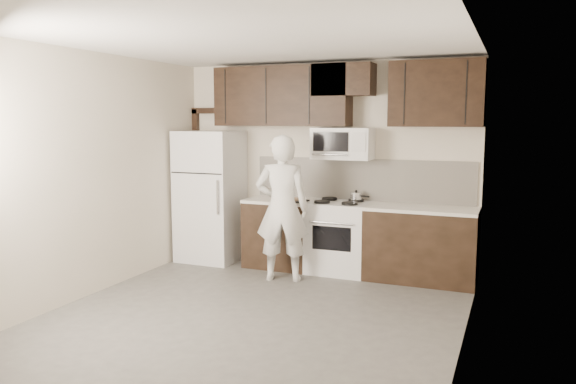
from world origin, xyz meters
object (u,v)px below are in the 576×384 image
Objects in this scene: stove at (339,237)px; microwave at (343,144)px; person at (282,208)px; refrigerator at (210,196)px.

stove is 1.20m from microwave.
stove is at bearing -89.90° from microwave.
microwave is 0.43× the size of person.
refrigerator reaches higher than stove.
microwave reaches higher than person.
person is at bearing -132.16° from stove.
microwave is at bearing 90.10° from stove.
refrigerator is at bearing -178.49° from stove.
stove is 1.24× the size of microwave.
refrigerator is (-1.85, -0.17, -0.75)m from microwave.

